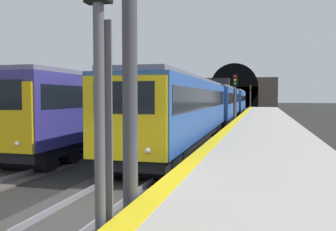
# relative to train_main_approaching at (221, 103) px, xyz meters

# --- Properties ---
(ground_plane) EXTENTS (320.00, 320.00, 0.00)m
(ground_plane) POSITION_rel_train_main_approaching_xyz_m (-29.85, 0.00, -2.24)
(ground_plane) COLOR black
(platform_right) EXTENTS (112.00, 4.61, 1.07)m
(platform_right) POSITION_rel_train_main_approaching_xyz_m (-29.85, -4.36, -1.71)
(platform_right) COLOR #ADA89E
(platform_right) RESTS_ON ground_plane
(platform_right_edge_strip) EXTENTS (112.00, 0.50, 0.01)m
(platform_right_edge_strip) POSITION_rel_train_main_approaching_xyz_m (-29.85, -2.31, -1.17)
(platform_right_edge_strip) COLOR yellow
(platform_right_edge_strip) RESTS_ON platform_right
(track_main_line) EXTENTS (160.00, 3.08, 0.21)m
(track_main_line) POSITION_rel_train_main_approaching_xyz_m (-29.85, 0.00, -2.20)
(track_main_line) COLOR #383533
(track_main_line) RESTS_ON ground_plane
(train_main_approaching) EXTENTS (55.54, 3.12, 4.81)m
(train_main_approaching) POSITION_rel_train_main_approaching_xyz_m (0.00, 0.00, 0.00)
(train_main_approaching) COLOR #264C99
(train_main_approaching) RESTS_ON ground_plane
(train_adjacent_platform) EXTENTS (57.40, 2.93, 4.94)m
(train_adjacent_platform) POSITION_rel_train_main_approaching_xyz_m (1.76, 4.78, 0.09)
(train_adjacent_platform) COLOR navy
(train_adjacent_platform) RESTS_ON ground_plane
(railway_signal_near) EXTENTS (0.39, 0.38, 5.32)m
(railway_signal_near) POSITION_rel_train_main_approaching_xyz_m (-32.83, -1.91, 0.97)
(railway_signal_near) COLOR #4C4C54
(railway_signal_near) RESTS_ON ground_plane
(railway_signal_mid) EXTENTS (0.39, 0.38, 4.82)m
(railway_signal_mid) POSITION_rel_train_main_approaching_xyz_m (-6.15, -1.91, 0.69)
(railway_signal_mid) COLOR #4C4C54
(railway_signal_mid) RESTS_ON ground_plane
(railway_signal_far) EXTENTS (0.39, 0.38, 5.22)m
(railway_signal_far) POSITION_rel_train_main_approaching_xyz_m (34.48, -1.91, 0.91)
(railway_signal_far) COLOR #4C4C54
(railway_signal_far) RESTS_ON ground_plane
(tunnel_portal) EXTENTS (2.86, 20.12, 11.27)m
(tunnel_portal) POSITION_rel_train_main_approaching_xyz_m (50.20, 2.39, 1.48)
(tunnel_portal) COLOR #51473D
(tunnel_portal) RESTS_ON ground_plane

